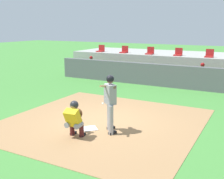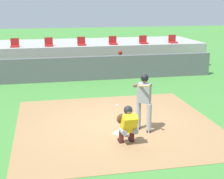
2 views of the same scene
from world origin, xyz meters
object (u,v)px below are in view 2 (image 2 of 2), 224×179
object	(u,v)px
catcher_crouched	(128,123)
batter_at_plate	(144,99)
dugout_player_1	(121,63)
home_plate	(122,133)
stadium_seat_6	(173,41)
stadium_seat_2	(49,44)
stadium_seat_3	(81,43)
stadium_seat_5	(143,41)
stadium_seat_1	(15,45)
stadium_seat_4	(113,42)

from	to	relation	value
catcher_crouched	batter_at_plate	bearing A→B (deg)	49.76
dugout_player_1	home_plate	bearing A→B (deg)	-102.82
stadium_seat_6	dugout_player_1	bearing A→B (deg)	-151.31
batter_at_plate	stadium_seat_2	world-z (taller)	stadium_seat_2
stadium_seat_3	stadium_seat_5	distance (m)	3.71
dugout_player_1	stadium_seat_1	world-z (taller)	stadium_seat_1
dugout_player_1	stadium_seat_5	size ratio (longest dim) A/B	2.71
stadium_seat_1	stadium_seat_2	world-z (taller)	same
dugout_player_1	stadium_seat_6	world-z (taller)	stadium_seat_6
catcher_crouched	stadium_seat_4	world-z (taller)	stadium_seat_4
stadium_seat_1	stadium_seat_5	world-z (taller)	same
stadium_seat_1	stadium_seat_3	distance (m)	3.71
batter_at_plate	stadium_seat_3	size ratio (longest dim) A/B	3.76
stadium_seat_1	home_plate	bearing A→B (deg)	-69.95
batter_at_plate	stadium_seat_6	xyz separation A→B (m)	(4.88, 10.09, 0.50)
stadium_seat_1	stadium_seat_6	bearing A→B (deg)	0.00
batter_at_plate	stadium_seat_1	xyz separation A→B (m)	(-4.41, 10.09, 0.50)
stadium_seat_5	stadium_seat_1	bearing A→B (deg)	180.00
batter_at_plate	stadium_seat_2	xyz separation A→B (m)	(-2.55, 10.09, 0.50)
home_plate	catcher_crouched	xyz separation A→B (m)	(-0.02, -0.76, 0.58)
catcher_crouched	dugout_player_1	distance (m)	9.10
catcher_crouched	stadium_seat_1	distance (m)	11.58
stadium_seat_2	stadium_seat_1	bearing A→B (deg)	180.00
dugout_player_1	stadium_seat_2	size ratio (longest dim) A/B	2.71
dugout_player_1	catcher_crouched	bearing A→B (deg)	-101.91
stadium_seat_2	stadium_seat_6	size ratio (longest dim) A/B	1.00
stadium_seat_4	stadium_seat_5	bearing A→B (deg)	0.00
catcher_crouched	stadium_seat_5	world-z (taller)	stadium_seat_5
dugout_player_1	stadium_seat_2	world-z (taller)	stadium_seat_2
home_plate	batter_at_plate	size ratio (longest dim) A/B	0.24
stadium_seat_1	stadium_seat_4	bearing A→B (deg)	0.00
stadium_seat_2	stadium_seat_4	bearing A→B (deg)	0.00
stadium_seat_1	stadium_seat_4	xyz separation A→B (m)	(5.57, 0.00, 0.00)
stadium_seat_2	stadium_seat_6	xyz separation A→B (m)	(7.43, 0.00, 0.00)
home_plate	dugout_player_1	world-z (taller)	dugout_player_1
home_plate	stadium_seat_3	world-z (taller)	stadium_seat_3
stadium_seat_4	stadium_seat_5	xyz separation A→B (m)	(1.86, 0.00, 0.00)
stadium_seat_4	stadium_seat_6	size ratio (longest dim) A/B	1.00
stadium_seat_5	stadium_seat_6	world-z (taller)	same
stadium_seat_5	stadium_seat_6	bearing A→B (deg)	0.00
stadium_seat_2	stadium_seat_6	world-z (taller)	same
home_plate	stadium_seat_4	bearing A→B (deg)	79.66
home_plate	stadium_seat_5	world-z (taller)	stadium_seat_5
batter_at_plate	catcher_crouched	xyz separation A→B (m)	(-0.72, -0.85, -0.43)
stadium_seat_4	catcher_crouched	bearing A→B (deg)	-99.76
home_plate	stadium_seat_5	xyz separation A→B (m)	(3.71, 10.18, 1.51)
stadium_seat_3	catcher_crouched	bearing A→B (deg)	-90.13
stadium_seat_2	stadium_seat_4	size ratio (longest dim) A/B	1.00
stadium_seat_4	dugout_player_1	bearing A→B (deg)	-90.09
stadium_seat_2	stadium_seat_5	xyz separation A→B (m)	(5.57, 0.00, 0.00)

